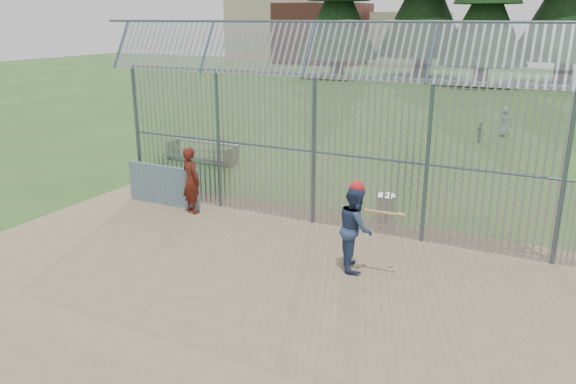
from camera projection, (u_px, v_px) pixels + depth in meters
The scene contains 12 objects.
ground at pixel (247, 272), 12.42m from camera, with size 120.00×120.00×0.00m, color #2D511E.
dirt_infield at pixel (235, 281), 11.99m from camera, with size 14.00×10.00×0.02m, color #756047.
dugout_wall at pixel (164, 185), 16.68m from camera, with size 2.50×0.12×1.20m, color #38566B.
batter at pixel (355, 228), 12.32m from camera, with size 0.92×0.72×1.90m, color navy.
onlooker at pixel (191, 180), 15.91m from camera, with size 0.69×0.46×1.90m, color maroon.
bg_kid_standing at pixel (505, 122), 26.27m from camera, with size 0.69×0.45×1.41m, color slate.
bg_kid_seated at pixel (480, 133), 25.04m from camera, with size 0.54×0.23×0.92m, color slate.
batting_gear at pixel (361, 191), 12.00m from camera, with size 1.28×0.36×0.69m.
trash_can at pixel (385, 208), 15.42m from camera, with size 0.56×0.56×0.82m.
bleacher at pixel (202, 151), 21.83m from camera, with size 3.00×0.95×0.72m.
backstop_fence at pixel (379, 146), 13.86m from camera, with size 20.09×0.81×5.30m.
distant_buildings at pixel (319, 32), 69.46m from camera, with size 26.50×10.50×8.00m.
Camera 1 is at (5.90, -9.71, 5.39)m, focal length 35.00 mm.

